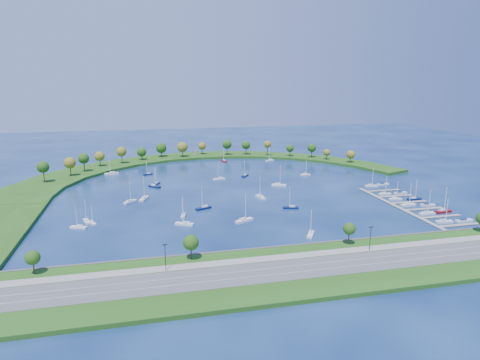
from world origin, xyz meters
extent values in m
plane|color=#071B44|center=(0.00, 0.00, 0.00)|extent=(700.00, 700.00, 0.00)
cube|color=#274C14|center=(0.00, -124.00, 0.80)|extent=(420.00, 42.00, 1.60)
cube|color=#474442|center=(0.00, -102.50, 0.90)|extent=(420.00, 1.20, 1.80)
cube|color=#515154|center=(0.00, -124.00, 1.66)|extent=(420.00, 16.00, 0.12)
cube|color=gray|center=(0.00, -113.00, 1.66)|extent=(420.00, 5.00, 0.12)
cube|color=silver|center=(0.00, -126.50, 1.73)|extent=(420.00, 0.15, 0.02)
cube|color=silver|center=(0.00, -121.50, 1.73)|extent=(420.00, 0.15, 0.02)
cylinder|color=#382314|center=(-95.00, -107.00, 4.05)|extent=(0.56, 0.56, 4.90)
sphere|color=#1B4E13|center=(-95.00, -107.00, 7.54)|extent=(5.20, 5.20, 5.20)
cylinder|color=#382314|center=(-40.00, -107.00, 4.22)|extent=(0.56, 0.56, 5.25)
sphere|color=#1B4E13|center=(-40.00, -107.00, 8.05)|extent=(6.00, 6.00, 6.00)
cylinder|color=#382314|center=(25.00, -107.00, 4.40)|extent=(0.56, 0.56, 5.60)
sphere|color=#1B4E13|center=(25.00, -107.00, 8.24)|extent=(5.20, 5.20, 5.20)
cylinder|color=black|center=(-50.00, -115.00, 6.60)|extent=(0.24, 0.24, 10.00)
cylinder|color=black|center=(30.00, -115.00, 6.60)|extent=(0.24, 0.24, 10.00)
cube|color=#274C14|center=(-126.75, 7.81, 1.00)|extent=(43.73, 48.72, 2.00)
cube|color=#274C14|center=(-118.83, 37.57, 1.00)|extent=(50.23, 54.30, 2.00)
cube|color=#274C14|center=(-104.03, 64.58, 1.00)|extent=(54.07, 56.09, 2.00)
cube|color=#274C14|center=(-83.21, 87.27, 1.00)|extent=(55.20, 54.07, 2.00)
cube|color=#274C14|center=(-57.57, 104.32, 1.00)|extent=(53.65, 48.47, 2.00)
cube|color=#274C14|center=(-28.60, 114.76, 1.00)|extent=(49.62, 39.75, 2.00)
cube|color=#274C14|center=(2.03, 117.98, 1.00)|extent=(44.32, 29.96, 2.00)
cube|color=#274C14|center=(32.54, 113.79, 1.00)|extent=(49.49, 38.05, 2.00)
cube|color=#274C14|center=(61.17, 102.44, 1.00)|extent=(51.13, 44.12, 2.00)
cube|color=#274C14|center=(86.25, 84.58, 1.00)|extent=(49.19, 47.96, 2.00)
cube|color=#274C14|center=(106.34, 61.24, 1.00)|extent=(43.90, 49.49, 2.00)
cube|color=#274C14|center=(120.28, 33.78, 1.00)|extent=(35.67, 48.74, 2.00)
cylinder|color=#382314|center=(-120.31, 35.64, 6.42)|extent=(0.56, 0.56, 8.83)
sphere|color=#1B4E13|center=(-120.31, 35.64, 12.39)|extent=(7.80, 7.80, 7.80)
cylinder|color=#382314|center=(-106.34, 52.27, 5.86)|extent=(0.56, 0.56, 7.72)
sphere|color=olive|center=(-106.34, 52.27, 11.33)|extent=(8.05, 8.05, 8.05)
cylinder|color=#382314|center=(-98.79, 65.34, 6.11)|extent=(0.56, 0.56, 8.23)
sphere|color=#1B4E13|center=(-98.79, 65.34, 11.79)|extent=(7.83, 7.83, 7.83)
cylinder|color=#382314|center=(-89.33, 83.54, 5.15)|extent=(0.56, 0.56, 6.29)
sphere|color=olive|center=(-89.33, 83.54, 9.82)|extent=(7.65, 7.65, 7.65)
cylinder|color=#382314|center=(-73.05, 91.24, 6.02)|extent=(0.56, 0.56, 8.05)
sphere|color=olive|center=(-73.05, 91.24, 11.65)|extent=(8.02, 8.02, 8.02)
cylinder|color=#382314|center=(-57.34, 103.78, 4.51)|extent=(0.56, 0.56, 5.03)
sphere|color=#1B4E13|center=(-57.34, 103.78, 8.58)|extent=(7.78, 7.78, 7.78)
cylinder|color=#382314|center=(-40.43, 114.83, 4.95)|extent=(0.56, 0.56, 5.90)
sphere|color=#1B4E13|center=(-40.43, 114.83, 9.73)|extent=(9.16, 9.16, 9.16)
cylinder|color=#382314|center=(-22.30, 110.29, 5.36)|extent=(0.56, 0.56, 6.72)
sphere|color=olive|center=(-22.30, 110.29, 10.54)|extent=(9.08, 9.08, 9.08)
cylinder|color=#382314|center=(-3.74, 119.44, 5.06)|extent=(0.56, 0.56, 6.13)
sphere|color=olive|center=(-3.74, 119.44, 9.52)|extent=(6.94, 6.94, 6.94)
cylinder|color=#382314|center=(17.62, 110.41, 5.97)|extent=(0.56, 0.56, 7.95)
sphere|color=#1B4E13|center=(17.62, 110.41, 11.57)|extent=(8.15, 8.15, 8.15)
cylinder|color=#382314|center=(34.77, 108.88, 5.52)|extent=(0.56, 0.56, 7.05)
sphere|color=#1B4E13|center=(34.77, 108.88, 10.57)|extent=(7.64, 7.64, 7.64)
cylinder|color=#382314|center=(52.55, 100.49, 6.31)|extent=(0.56, 0.56, 8.63)
sphere|color=olive|center=(52.55, 100.49, 11.94)|extent=(6.59, 6.59, 6.59)
cylinder|color=#382314|center=(70.49, 91.45, 4.86)|extent=(0.56, 0.56, 5.71)
sphere|color=#1B4E13|center=(70.49, 91.45, 9.04)|extent=(6.62, 6.62, 6.62)
cylinder|color=#382314|center=(86.95, 81.69, 5.43)|extent=(0.56, 0.56, 6.86)
sphere|color=#1B4E13|center=(86.95, 81.69, 10.36)|extent=(7.48, 7.48, 7.48)
cylinder|color=#382314|center=(95.42, 69.24, 4.48)|extent=(0.56, 0.56, 4.95)
sphere|color=olive|center=(95.42, 69.24, 8.13)|extent=(5.88, 5.88, 5.88)
cylinder|color=#382314|center=(109.11, 53.18, 4.56)|extent=(0.56, 0.56, 5.12)
sphere|color=olive|center=(109.11, 53.18, 8.51)|extent=(6.95, 6.95, 6.95)
cylinder|color=gray|center=(-10.24, 115.93, 3.78)|extent=(2.20, 2.20, 3.56)
cylinder|color=gray|center=(-10.24, 115.93, 5.71)|extent=(2.60, 2.60, 0.30)
cube|color=gray|center=(78.00, -61.00, 0.35)|extent=(2.20, 82.00, 0.40)
cube|color=gray|center=(90.10, -94.00, 0.35)|extent=(22.00, 2.00, 0.40)
cylinder|color=#382314|center=(101.00, -94.00, 0.60)|extent=(0.36, 0.36, 1.60)
cube|color=gray|center=(90.10, -80.80, 0.35)|extent=(22.00, 2.00, 0.40)
cylinder|color=#382314|center=(101.00, -80.80, 0.60)|extent=(0.36, 0.36, 1.60)
cube|color=gray|center=(90.10, -67.60, 0.35)|extent=(22.00, 2.00, 0.40)
cylinder|color=#382314|center=(101.00, -67.60, 0.60)|extent=(0.36, 0.36, 1.60)
cube|color=gray|center=(90.10, -54.40, 0.35)|extent=(22.00, 2.00, 0.40)
cylinder|color=#382314|center=(101.00, -54.40, 0.60)|extent=(0.36, 0.36, 1.60)
cube|color=gray|center=(90.10, -41.20, 0.35)|extent=(22.00, 2.00, 0.40)
cylinder|color=#382314|center=(101.00, -41.20, 0.60)|extent=(0.36, 0.36, 1.60)
cube|color=gray|center=(90.10, -28.00, 0.35)|extent=(22.00, 2.00, 0.40)
cylinder|color=#382314|center=(101.00, -28.00, 0.60)|extent=(0.36, 0.36, 1.60)
cube|color=white|center=(-84.48, -48.34, 0.46)|extent=(4.48, 7.99, 0.92)
cube|color=silver|center=(-84.24, -49.08, 1.25)|extent=(2.28, 3.04, 0.65)
cylinder|color=silver|center=(-84.68, -47.76, 6.12)|extent=(0.32, 0.32, 10.40)
cube|color=white|center=(-56.70, -13.86, 0.56)|extent=(5.89, 9.66, 1.12)
cube|color=silver|center=(-57.05, -14.73, 1.52)|extent=(2.91, 3.72, 0.79)
cylinder|color=silver|center=(-56.43, -13.16, 7.44)|extent=(0.32, 0.32, 12.63)
cube|color=white|center=(-5.23, 25.36, 0.51)|extent=(8.83, 4.10, 1.02)
cube|color=silver|center=(-4.40, 25.54, 1.38)|extent=(3.26, 2.25, 0.72)
cylinder|color=silver|center=(-5.90, 25.22, 6.78)|extent=(0.32, 0.32, 11.50)
cube|color=white|center=(-87.17, -56.63, 0.47)|extent=(8.13, 4.98, 0.95)
cube|color=silver|center=(-86.44, -56.93, 1.28)|extent=(3.13, 2.46, 0.66)
cylinder|color=silver|center=(-87.76, -56.40, 6.26)|extent=(0.32, 0.32, 10.64)
cube|color=#0B1844|center=(14.74, 31.05, 0.48)|extent=(6.74, 7.71, 0.96)
cube|color=silver|center=(15.24, 31.68, 1.30)|extent=(2.98, 3.19, 0.68)
cylinder|color=silver|center=(14.34, 30.55, 6.39)|extent=(0.32, 0.32, 10.85)
cube|color=#0B1844|center=(-25.75, -40.08, 0.53)|extent=(9.14, 5.96, 1.07)
cube|color=silver|center=(-24.94, -39.71, 1.44)|extent=(3.56, 2.88, 0.75)
cylinder|color=silver|center=(-26.40, -40.37, 7.08)|extent=(0.32, 0.32, 12.03)
cube|color=white|center=(-79.62, 59.97, 0.60)|extent=(10.29, 4.37, 1.20)
cube|color=silver|center=(-78.64, 60.14, 1.61)|extent=(3.76, 2.49, 0.84)
cylinder|color=silver|center=(-80.41, 59.85, 7.92)|extent=(0.32, 0.32, 13.45)
cube|color=white|center=(-9.11, -65.02, 0.58)|extent=(9.89, 6.79, 1.16)
cube|color=silver|center=(-9.98, -65.45, 1.57)|extent=(3.89, 3.23, 0.82)
cylinder|color=silver|center=(-8.42, -64.67, 7.72)|extent=(0.32, 0.32, 13.10)
cube|color=#0B1844|center=(20.45, -49.77, 0.50)|extent=(8.62, 4.21, 1.00)
cube|color=silver|center=(21.25, -49.96, 1.35)|extent=(3.21, 2.26, 0.70)
cylinder|color=silver|center=(19.80, -49.61, 6.60)|extent=(0.32, 0.32, 11.22)
cube|color=white|center=(49.51, 83.73, 0.49)|extent=(8.46, 5.24, 0.98)
cube|color=silver|center=(50.27, 84.04, 1.33)|extent=(3.27, 2.58, 0.69)
cylinder|color=silver|center=(48.90, 83.48, 6.52)|extent=(0.32, 0.32, 11.08)
cube|color=white|center=(-38.30, -63.45, 0.54)|extent=(9.13, 6.30, 1.08)
cube|color=silver|center=(-37.50, -63.85, 1.45)|extent=(3.59, 2.99, 0.75)
cylinder|color=silver|center=(-38.94, -63.12, 7.13)|extent=(0.32, 0.32, 12.10)
cube|color=#0B1844|center=(-48.31, 21.27, 0.45)|extent=(5.22, 7.67, 0.90)
cube|color=silver|center=(-47.97, 21.94, 1.22)|extent=(2.49, 3.01, 0.63)
cylinder|color=silver|center=(-48.57, 20.73, 5.98)|extent=(0.32, 0.32, 10.15)
cube|color=#0B1844|center=(-49.88, 13.69, 0.53)|extent=(8.01, 8.11, 1.07)
cube|color=silver|center=(-50.50, 14.33, 1.44)|extent=(3.43, 3.45, 0.75)
cylinder|color=silver|center=(-49.38, 13.18, 7.08)|extent=(0.32, 0.32, 12.02)
cube|color=#0B1844|center=(-53.45, 52.46, 0.41)|extent=(7.07, 4.51, 0.82)
cube|color=silver|center=(-52.82, 52.74, 1.11)|extent=(2.74, 2.19, 0.58)
cylinder|color=silver|center=(-53.96, 52.25, 5.46)|extent=(0.32, 0.32, 9.28)
cube|color=maroon|center=(10.75, 90.00, 0.47)|extent=(3.84, 8.08, 0.93)
cube|color=silver|center=(10.92, 89.24, 1.26)|extent=(2.09, 2.99, 0.65)
cylinder|color=silver|center=(10.62, 90.61, 6.19)|extent=(0.32, 0.32, 10.51)
cube|color=white|center=(15.41, -90.00, 0.50)|extent=(6.16, 8.36, 1.00)
cube|color=silver|center=(15.82, -89.28, 1.35)|extent=(2.86, 3.33, 0.70)
cylinder|color=silver|center=(15.07, -90.58, 6.61)|extent=(0.32, 0.32, 11.22)
cube|color=white|center=(58.67, 24.95, 0.44)|extent=(7.51, 2.52, 0.89)
cube|color=silver|center=(57.93, 24.91, 1.20)|extent=(2.67, 1.60, 0.62)
cylinder|color=silver|center=(59.26, 24.99, 5.88)|extent=(0.32, 0.32, 9.98)
cube|color=white|center=(10.22, -26.00, 0.54)|extent=(4.28, 9.39, 1.09)
cube|color=silver|center=(10.40, -26.89, 1.47)|extent=(2.37, 3.46, 0.76)
cylinder|color=silver|center=(10.07, -25.29, 7.21)|extent=(0.32, 0.32, 12.25)
cube|color=white|center=(-37.50, -49.89, 0.42)|extent=(3.49, 7.30, 0.84)
cube|color=silver|center=(-37.34, -49.21, 1.14)|extent=(1.89, 2.71, 0.59)
cylinder|color=silver|center=(-37.62, -50.44, 5.59)|extent=(0.32, 0.32, 9.50)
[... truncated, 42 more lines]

